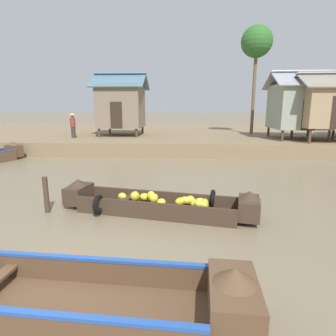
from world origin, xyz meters
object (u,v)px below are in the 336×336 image
object	(u,v)px
viewer_boat	(48,295)
mooring_post	(46,195)
banana_boat	(159,203)
vendor_person	(73,124)
stilt_house_mid_left	(299,105)
stilt_house_mid_right	(326,106)
palm_tree_far	(257,43)
stilt_house_left	(121,105)

from	to	relation	value
viewer_boat	mooring_post	world-z (taller)	mooring_post
banana_boat	vendor_person	distance (m)	13.43
vendor_person	stilt_house_mid_left	bearing A→B (deg)	1.68
banana_boat	vendor_person	xyz separation A→B (m)	(-6.92, 11.42, 1.46)
banana_boat	stilt_house_mid_left	bearing A→B (deg)	56.10
stilt_house_mid_left	stilt_house_mid_right	distance (m)	1.62
palm_tree_far	viewer_boat	bearing A→B (deg)	-109.93
stilt_house_left	stilt_house_mid_right	size ratio (longest dim) A/B	1.09
viewer_boat	stilt_house_left	xyz separation A→B (m)	(-2.87, 17.47, 2.68)
stilt_house_mid_right	vendor_person	size ratio (longest dim) A/B	2.46
banana_boat	stilt_house_mid_right	world-z (taller)	stilt_house_mid_right
palm_tree_far	banana_boat	bearing A→B (deg)	-110.88
palm_tree_far	vendor_person	xyz separation A→B (m)	(-12.70, -3.74, -5.71)
mooring_post	viewer_boat	bearing A→B (deg)	-63.32
viewer_boat	mooring_post	distance (m)	4.30
banana_boat	stilt_house_mid_left	size ratio (longest dim) A/B	1.26
viewer_boat	stilt_house_mid_left	size ratio (longest dim) A/B	1.33
viewer_boat	palm_tree_far	xyz separation A→B (m)	(6.95, 19.17, 7.15)
viewer_boat	mooring_post	bearing A→B (deg)	116.68
viewer_boat	mooring_post	xyz separation A→B (m)	(-1.93, 3.84, 0.21)
banana_boat	stilt_house_left	distance (m)	14.31
viewer_boat	stilt_house_mid_right	xyz separation A→B (m)	(10.30, 14.74, 2.66)
palm_tree_far	mooring_post	distance (m)	19.02
vendor_person	stilt_house_mid_right	bearing A→B (deg)	-2.44
stilt_house_mid_right	palm_tree_far	size ratio (longest dim) A/B	0.52
viewer_boat	stilt_house_mid_left	bearing A→B (deg)	60.07
stilt_house_mid_left	palm_tree_far	bearing A→B (deg)	123.42
stilt_house_left	palm_tree_far	size ratio (longest dim) A/B	0.57
stilt_house_mid_left	vendor_person	bearing A→B (deg)	-178.32
stilt_house_left	vendor_person	world-z (taller)	stilt_house_left
mooring_post	stilt_house_left	bearing A→B (deg)	93.95
stilt_house_mid_right	mooring_post	world-z (taller)	stilt_house_mid_right
stilt_house_mid_left	mooring_post	distance (m)	16.52
vendor_person	mooring_post	size ratio (longest dim) A/B	1.64
viewer_boat	stilt_house_mid_right	bearing A→B (deg)	55.05
banana_boat	vendor_person	bearing A→B (deg)	121.21
banana_boat	mooring_post	bearing A→B (deg)	-176.91
stilt_house_mid_right	mooring_post	xyz separation A→B (m)	(-12.23, -10.90, -2.45)
banana_boat	viewer_boat	size ratio (longest dim) A/B	0.95
stilt_house_mid_left	vendor_person	xyz separation A→B (m)	(-14.88, -0.44, -1.23)
banana_boat	stilt_house_mid_right	distance (m)	14.35
stilt_house_mid_left	palm_tree_far	size ratio (longest dim) A/B	0.55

